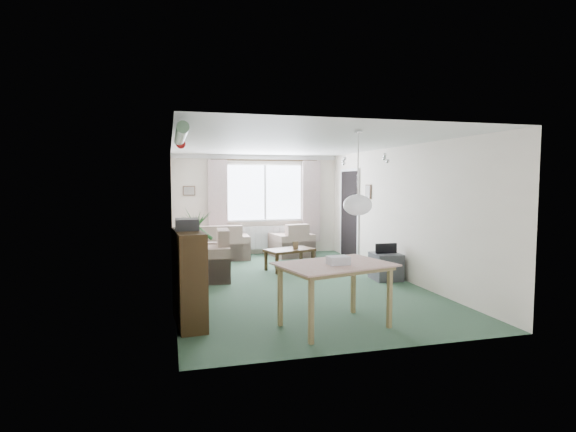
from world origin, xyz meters
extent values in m
plane|color=#2D4C37|center=(0.00, 0.00, 0.00)|extent=(6.50, 6.50, 0.00)
cube|color=white|center=(0.20, 3.23, 1.50)|extent=(1.80, 0.03, 1.30)
cube|color=black|center=(0.20, 3.15, 2.27)|extent=(2.60, 0.03, 0.03)
cube|color=beige|center=(-0.95, 3.13, 1.27)|extent=(0.45, 0.08, 2.00)
cube|color=beige|center=(1.35, 3.13, 1.27)|extent=(0.45, 0.08, 2.00)
cube|color=white|center=(0.20, 3.19, 0.40)|extent=(1.20, 0.10, 0.55)
cube|color=black|center=(1.99, 2.20, 1.00)|extent=(0.03, 0.95, 2.00)
sphere|color=white|center=(0.20, -2.30, 1.48)|extent=(0.36, 0.36, 0.36)
cylinder|color=#196626|center=(-1.92, -2.30, 2.28)|extent=(1.60, 1.60, 0.12)
sphere|color=silver|center=(1.30, 0.90, 2.22)|extent=(0.20, 0.20, 0.20)
sphere|color=silver|center=(1.60, -0.30, 2.22)|extent=(0.20, 0.20, 0.20)
cube|color=brown|center=(-1.60, 3.23, 1.55)|extent=(0.28, 0.03, 0.22)
cube|color=brown|center=(1.98, 1.20, 1.55)|extent=(0.03, 0.24, 0.30)
cube|color=#BAB18D|center=(-1.10, 2.75, 0.40)|extent=(1.59, 0.86, 0.79)
cube|color=beige|center=(0.73, 2.73, 0.39)|extent=(1.00, 0.96, 0.78)
cube|color=#BBAC8D|center=(-1.50, 0.69, 0.45)|extent=(1.02, 1.07, 0.90)
cube|color=black|center=(0.25, 1.11, 0.21)|extent=(1.06, 0.79, 0.42)
cube|color=brown|center=(0.36, 1.07, 0.50)|extent=(0.12, 0.05, 0.16)
cube|color=black|center=(-1.84, -1.85, 0.58)|extent=(0.40, 0.98, 1.17)
cube|color=#323337|center=(-1.85, -1.75, 1.24)|extent=(0.28, 0.35, 0.14)
cylinder|color=#1E5920|center=(-1.65, -0.27, 0.66)|extent=(0.58, 0.58, 1.31)
cube|color=tan|center=(-0.14, -2.41, 0.38)|extent=(1.38, 1.09, 0.76)
cube|color=white|center=(-0.12, -2.48, 0.82)|extent=(0.26, 0.19, 0.12)
cube|color=#393A3E|center=(1.70, -0.17, 0.24)|extent=(0.50, 0.55, 0.48)
cylinder|color=navy|center=(1.38, 0.80, 0.05)|extent=(0.57, 0.57, 0.10)
camera|label=1|loc=(-2.06, -7.44, 1.78)|focal=28.00mm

